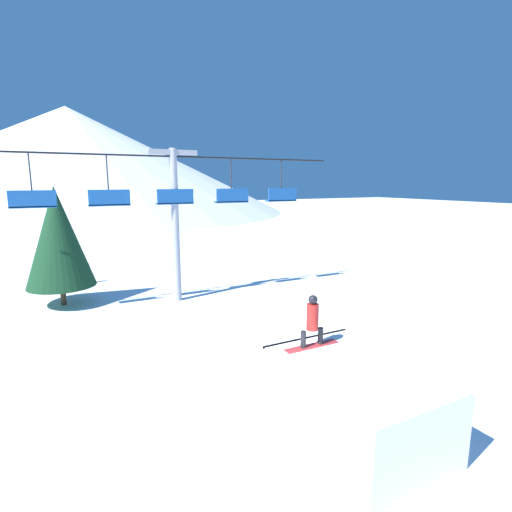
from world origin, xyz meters
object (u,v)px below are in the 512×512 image
at_px(snow_ramp, 354,401).
at_px(distant_skier, 88,272).
at_px(snowboarder, 312,321).
at_px(pine_tree_near, 58,237).

distance_m(snow_ramp, distant_skier, 19.16).
xyz_separation_m(snow_ramp, distant_skier, (-4.21, 18.69, -0.22)).
distance_m(snowboarder, distant_skier, 17.80).
bearing_deg(pine_tree_near, snow_ramp, -68.68).
xyz_separation_m(snow_ramp, snowboarder, (-0.24, 1.43, 1.58)).
bearing_deg(snow_ramp, snowboarder, 99.46).
bearing_deg(pine_tree_near, distant_skier, 69.20).
relative_size(snowboarder, pine_tree_near, 0.27).
bearing_deg(snowboarder, pine_tree_near, 112.52).
relative_size(snow_ramp, snowboarder, 2.63).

